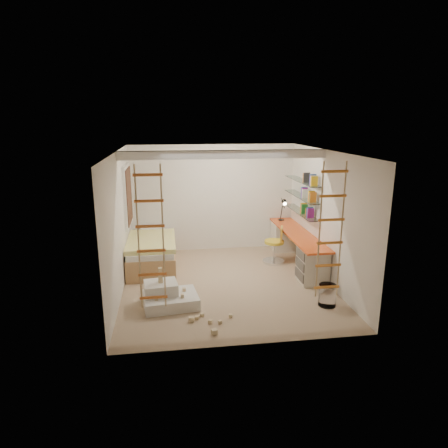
{
  "coord_description": "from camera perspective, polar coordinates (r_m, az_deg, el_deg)",
  "views": [
    {
      "loc": [
        -1.08,
        -7.31,
        3.16
      ],
      "look_at": [
        0.0,
        0.3,
        1.15
      ],
      "focal_mm": 32.0,
      "sensor_mm": 36.0,
      "label": 1
    }
  ],
  "objects": [
    {
      "name": "waste_bin",
      "position": [
        7.3,
        14.55,
        -9.82
      ],
      "size": [
        0.31,
        0.31,
        0.39
      ],
      "primitive_type": "cylinder",
      "color": "white",
      "rests_on": "floor"
    },
    {
      "name": "swivel_chair",
      "position": [
        9.14,
        7.29,
        -3.63
      ],
      "size": [
        0.63,
        0.63,
        0.84
      ],
      "color": "gold",
      "rests_on": "floor"
    },
    {
      "name": "floor",
      "position": [
        8.04,
        0.3,
        -8.5
      ],
      "size": [
        4.5,
        4.5,
        0.0
      ],
      "primitive_type": "plane",
      "color": "tan",
      "rests_on": "ground"
    },
    {
      "name": "play_platform",
      "position": [
        7.17,
        -8.01,
        -10.24
      ],
      "size": [
        1.0,
        0.82,
        0.41
      ],
      "color": "silver",
      "rests_on": "floor"
    },
    {
      "name": "rope_ladder_right",
      "position": [
        6.29,
        14.97,
        -1.03
      ],
      "size": [
        0.41,
        0.04,
        2.13
      ],
      "primitive_type": null,
      "color": "orange",
      "rests_on": "ceiling"
    },
    {
      "name": "bed",
      "position": [
        9.0,
        -10.23,
        -3.91
      ],
      "size": [
        1.02,
        2.0,
        0.69
      ],
      "color": "#AD7F51",
      "rests_on": "floor"
    },
    {
      "name": "window_frame",
      "position": [
        9.0,
        -13.65,
        3.94
      ],
      "size": [
        0.06,
        1.15,
        1.35
      ],
      "primitive_type": "cube",
      "color": "white",
      "rests_on": "wall_left"
    },
    {
      "name": "window_blind",
      "position": [
        9.0,
        -13.39,
        3.95
      ],
      "size": [
        0.02,
        1.0,
        1.2
      ],
      "primitive_type": "cube",
      "color": "#4C2D1E",
      "rests_on": "window_frame"
    },
    {
      "name": "rope_ladder_left",
      "position": [
        5.81,
        -10.42,
        -2.06
      ],
      "size": [
        0.41,
        0.04,
        2.13
      ],
      "primitive_type": null,
      "color": "#BC5720",
      "rests_on": "ceiling"
    },
    {
      "name": "books",
      "position": [
        9.08,
        11.06,
        4.5
      ],
      "size": [
        0.14,
        0.52,
        0.92
      ],
      "color": "#8C1E7F",
      "rests_on": "shelves"
    },
    {
      "name": "toy_blocks",
      "position": [
        6.8,
        -5.06,
        -11.11
      ],
      "size": [
        1.28,
        1.26,
        0.68
      ],
      "color": "#CCB284",
      "rests_on": "floor"
    },
    {
      "name": "shelves",
      "position": [
        9.09,
        11.03,
        3.87
      ],
      "size": [
        0.25,
        1.8,
        0.71
      ],
      "color": "white",
      "rests_on": "wall_right"
    },
    {
      "name": "task_lamp",
      "position": [
        9.75,
        8.51,
        2.52
      ],
      "size": [
        0.14,
        0.36,
        0.57
      ],
      "color": "black",
      "rests_on": "desk"
    },
    {
      "name": "ceiling_beam",
      "position": [
        7.71,
        0.0,
        9.89
      ],
      "size": [
        4.0,
        0.18,
        0.16
      ],
      "primitive_type": "cube",
      "color": "white",
      "rests_on": "ceiling"
    },
    {
      "name": "desk",
      "position": [
        9.07,
        10.32,
        -3.29
      ],
      "size": [
        0.56,
        2.8,
        0.75
      ],
      "color": "#F2561C",
      "rests_on": "floor"
    }
  ]
}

